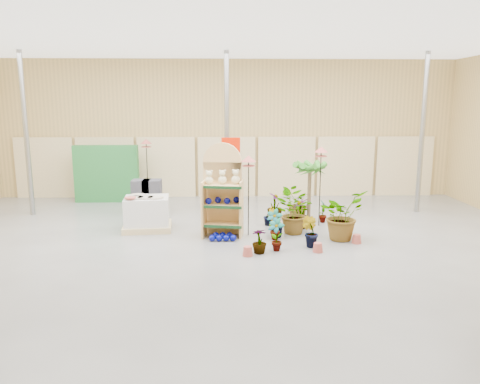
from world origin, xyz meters
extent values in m
cube|color=slate|center=(0.00, 0.00, -0.05)|extent=(15.00, 12.00, 0.10)
cube|color=white|center=(0.00, 0.00, 4.55)|extent=(15.00, 12.00, 0.10)
cube|color=tan|center=(0.00, 6.05, 2.25)|extent=(15.00, 0.10, 4.50)
cylinder|color=gray|center=(-5.50, 3.50, 2.25)|extent=(0.14, 0.14, 4.50)
cylinder|color=gray|center=(5.50, 3.50, 2.25)|extent=(0.14, 0.14, 4.50)
cylinder|color=gray|center=(0.00, 3.50, 2.25)|extent=(0.14, 0.14, 4.50)
cube|color=tan|center=(-6.00, 5.92, 1.00)|extent=(1.90, 0.06, 2.00)
cube|color=tan|center=(-4.00, 5.92, 1.00)|extent=(1.90, 0.06, 2.00)
cube|color=tan|center=(-2.00, 5.92, 1.00)|extent=(1.90, 0.06, 2.00)
cube|color=tan|center=(0.00, 5.92, 1.00)|extent=(1.90, 0.06, 2.00)
cube|color=tan|center=(2.00, 5.92, 1.00)|extent=(1.90, 0.06, 2.00)
cube|color=tan|center=(4.00, 5.92, 1.00)|extent=(1.90, 0.06, 2.00)
cube|color=tan|center=(6.00, 5.92, 1.00)|extent=(1.90, 0.06, 2.00)
cube|color=tan|center=(-0.12, 1.40, 0.87)|extent=(0.92, 0.23, 1.74)
cylinder|color=tan|center=(-0.12, 1.40, 1.74)|extent=(0.92, 0.23, 0.92)
cube|color=tan|center=(-0.12, 1.13, 0.31)|extent=(0.95, 0.65, 0.04)
cube|color=#0F3819|center=(-0.12, 0.87, 0.31)|extent=(0.87, 0.18, 0.06)
cube|color=tan|center=(-0.12, 1.13, 0.77)|extent=(0.95, 0.65, 0.04)
cube|color=#0F3819|center=(-0.12, 0.87, 0.77)|extent=(0.87, 0.18, 0.06)
cube|color=tan|center=(-0.12, 1.13, 1.23)|extent=(0.95, 0.65, 0.04)
cube|color=#0F3819|center=(-0.12, 0.87, 1.23)|extent=(0.87, 0.18, 0.06)
cube|color=tan|center=(-0.56, 1.13, 0.67)|extent=(0.13, 0.51, 1.33)
cube|color=tan|center=(0.32, 1.13, 0.67)|extent=(0.13, 0.51, 1.33)
sphere|color=beige|center=(-0.43, 1.19, 1.34)|extent=(0.18, 0.18, 0.18)
sphere|color=beige|center=(-0.43, 1.19, 1.49)|extent=(0.14, 0.14, 0.14)
sphere|color=beige|center=(-0.12, 1.19, 1.35)|extent=(0.19, 0.19, 0.19)
sphere|color=beige|center=(-0.12, 1.19, 1.51)|extent=(0.14, 0.14, 0.14)
sphere|color=beige|center=(0.19, 1.19, 1.35)|extent=(0.20, 0.20, 0.20)
sphere|color=beige|center=(0.19, 1.19, 1.52)|extent=(0.14, 0.14, 0.14)
sphere|color=#060B79|center=(-0.45, 1.11, 0.86)|extent=(0.15, 0.15, 0.15)
sphere|color=#060B79|center=(-0.23, 1.23, 0.86)|extent=(0.15, 0.15, 0.15)
sphere|color=#060B79|center=(-0.01, 1.11, 0.86)|extent=(0.15, 0.15, 0.15)
sphere|color=#060B79|center=(0.21, 1.23, 0.86)|extent=(0.15, 0.15, 0.15)
sphere|color=#060B79|center=(-0.36, 0.74, 0.07)|extent=(0.15, 0.15, 0.15)
sphere|color=#060B79|center=(-0.28, 0.98, 0.07)|extent=(0.15, 0.15, 0.15)
sphere|color=#060B79|center=(-0.20, 0.74, 0.07)|extent=(0.15, 0.15, 0.15)
sphere|color=#060B79|center=(-0.12, 0.98, 0.07)|extent=(0.15, 0.15, 0.15)
sphere|color=#060B79|center=(-0.04, 0.74, 0.07)|extent=(0.15, 0.15, 0.15)
sphere|color=#060B79|center=(0.04, 0.98, 0.07)|extent=(0.15, 0.15, 0.15)
sphere|color=#060B79|center=(0.12, 0.74, 0.07)|extent=(0.15, 0.15, 0.15)
cube|color=tan|center=(-2.00, 1.80, 0.07)|extent=(1.25, 1.07, 0.15)
cube|color=silver|center=(-2.00, 1.80, 0.49)|extent=(1.14, 0.97, 0.68)
cylinder|color=#B2A593|center=(-2.24, 1.66, 0.84)|extent=(0.39, 0.39, 0.04)
cylinder|color=#B2A593|center=(-2.00, 1.66, 0.84)|extent=(0.39, 0.39, 0.04)
cylinder|color=#B2A593|center=(-1.76, 1.66, 0.84)|extent=(0.39, 0.39, 0.04)
cylinder|color=#B2A593|center=(-2.24, 1.95, 0.84)|extent=(0.39, 0.39, 0.04)
cube|color=#2C2C32|center=(-2.10, 3.36, 0.25)|extent=(0.50, 0.50, 0.50)
cube|color=#2C2C32|center=(-2.10, 3.36, 0.75)|extent=(0.50, 0.50, 0.50)
cube|color=#2C2C32|center=(-2.40, 3.36, 0.25)|extent=(0.50, 0.50, 0.50)
cube|color=#2C2C32|center=(-2.40, 3.36, 0.75)|extent=(0.50, 0.50, 0.50)
cube|color=#226E2F|center=(-3.80, 5.20, 0.90)|extent=(2.00, 0.30, 1.80)
cylinder|color=gray|center=(0.10, 3.00, 1.10)|extent=(0.05, 0.05, 2.20)
cube|color=red|center=(0.10, 2.96, 2.00)|extent=(0.50, 0.03, 0.40)
cylinder|color=black|center=(0.49, 1.24, 0.84)|extent=(0.02, 0.02, 1.67)
cylinder|color=#AD4A42|center=(0.49, 1.24, 1.67)|extent=(0.30, 0.30, 0.02)
cone|color=#AD4A42|center=(0.49, 1.24, 1.84)|extent=(0.34, 0.34, 0.14)
cylinder|color=black|center=(2.35, 2.04, 0.90)|extent=(0.02, 0.02, 1.80)
cylinder|color=#AD4A42|center=(2.35, 2.04, 1.80)|extent=(0.30, 0.30, 0.02)
cone|color=#AD4A42|center=(2.35, 2.04, 1.97)|extent=(0.34, 0.34, 0.14)
cylinder|color=black|center=(-2.44, 4.72, 0.89)|extent=(0.02, 0.02, 1.79)
cylinder|color=#AD4A42|center=(-2.44, 4.72, 1.79)|extent=(0.30, 0.30, 0.02)
cone|color=#AD4A42|center=(-2.44, 4.72, 1.96)|extent=(0.34, 0.34, 0.14)
cylinder|color=brown|center=(2.20, 2.70, 0.66)|extent=(0.10, 0.10, 1.33)
imported|color=#348224|center=(1.07, 0.84, 0.36)|extent=(0.45, 0.40, 0.72)
imported|color=#348224|center=(1.12, 1.03, 0.34)|extent=(0.39, 0.32, 0.68)
imported|color=#348224|center=(1.54, 1.35, 0.51)|extent=(1.19, 1.15, 1.01)
imported|color=#348224|center=(1.82, 1.83, 0.38)|extent=(0.43, 0.43, 0.76)
imported|color=#348224|center=(2.52, 2.36, 0.33)|extent=(0.29, 0.38, 0.65)
imported|color=#348224|center=(1.06, 2.14, 0.26)|extent=(0.35, 0.36, 0.51)
imported|color=#348224|center=(1.86, 2.71, 0.43)|extent=(0.86, 0.77, 0.87)
imported|color=#348224|center=(0.65, -0.14, 0.27)|extent=(0.34, 0.34, 0.54)
imported|color=#348224|center=(1.02, 0.02, 0.35)|extent=(0.45, 0.42, 0.70)
imported|color=#348224|center=(1.80, 0.27, 0.34)|extent=(0.47, 0.47, 0.67)
imported|color=#348224|center=(2.62, 0.82, 0.58)|extent=(1.38, 1.36, 1.16)
imported|color=#348224|center=(1.28, 2.72, 0.37)|extent=(0.43, 0.43, 0.73)
camera|label=1|loc=(-0.06, -9.54, 3.14)|focal=35.00mm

